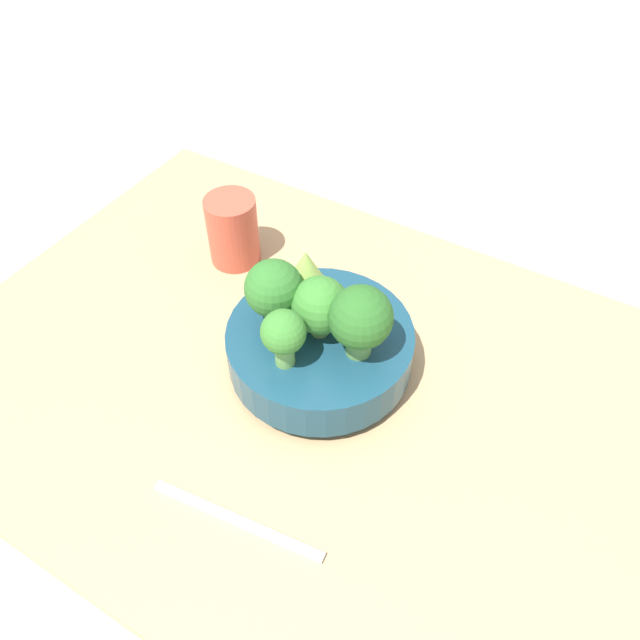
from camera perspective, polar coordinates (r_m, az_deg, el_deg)
name	(u,v)px	position (r m, az deg, el deg)	size (l,w,h in m)	color
ground_plane	(324,399)	(0.77, 0.33, -7.23)	(6.00, 6.00, 0.00)	silver
table	(324,392)	(0.76, 0.33, -6.56)	(0.94, 0.64, 0.03)	tan
bowl	(320,347)	(0.73, 0.00, -2.51)	(0.22, 0.22, 0.06)	navy
romanesco_piece_far	(306,270)	(0.71, -1.30, 4.59)	(0.04, 0.04, 0.08)	#609347
broccoli_floret_left	(274,289)	(0.69, -4.23, 2.80)	(0.07, 0.07, 0.08)	#609347
broccoli_floret_right	(360,319)	(0.65, 3.72, 0.09)	(0.07, 0.07, 0.09)	#609347
broccoli_floret_center	(320,306)	(0.68, 0.00, 1.30)	(0.06, 0.06, 0.08)	#609347
broccoli_floret_front	(284,334)	(0.65, -3.35, -1.32)	(0.05, 0.05, 0.07)	#6BA34C
cup	(233,230)	(0.87, -7.98, 8.13)	(0.07, 0.07, 0.10)	#C64C38
fork	(237,520)	(0.66, -7.61, -17.69)	(0.19, 0.03, 0.01)	silver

